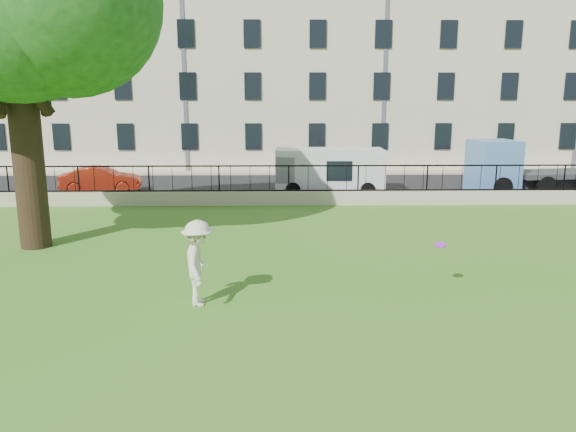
{
  "coord_description": "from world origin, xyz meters",
  "views": [
    {
      "loc": [
        -0.51,
        -11.94,
        4.66
      ],
      "look_at": [
        -0.2,
        3.5,
        1.33
      ],
      "focal_mm": 35.0,
      "sensor_mm": 36.0,
      "label": 1
    }
  ],
  "objects_px": {
    "red_sedan": "(101,180)",
    "man": "(198,263)",
    "frisbee": "(440,245)",
    "blue_truck": "(532,166)",
    "white_van": "(329,171)"
  },
  "relations": [
    {
      "from": "white_van",
      "to": "blue_truck",
      "type": "relative_size",
      "value": 0.85
    },
    {
      "from": "red_sedan",
      "to": "man",
      "type": "bearing_deg",
      "value": -163.14
    },
    {
      "from": "blue_truck",
      "to": "man",
      "type": "bearing_deg",
      "value": -140.69
    },
    {
      "from": "frisbee",
      "to": "red_sedan",
      "type": "distance_m",
      "value": 19.13
    },
    {
      "from": "frisbee",
      "to": "white_van",
      "type": "height_order",
      "value": "white_van"
    },
    {
      "from": "red_sedan",
      "to": "blue_truck",
      "type": "height_order",
      "value": "blue_truck"
    },
    {
      "from": "man",
      "to": "frisbee",
      "type": "height_order",
      "value": "man"
    },
    {
      "from": "white_van",
      "to": "red_sedan",
      "type": "bearing_deg",
      "value": 177.91
    },
    {
      "from": "frisbee",
      "to": "red_sedan",
      "type": "xyz_separation_m",
      "value": [
        -12.51,
        14.47,
        -0.54
      ]
    },
    {
      "from": "man",
      "to": "blue_truck",
      "type": "bearing_deg",
      "value": -47.52
    },
    {
      "from": "man",
      "to": "blue_truck",
      "type": "distance_m",
      "value": 20.74
    },
    {
      "from": "frisbee",
      "to": "blue_truck",
      "type": "relative_size",
      "value": 0.04
    },
    {
      "from": "frisbee",
      "to": "blue_truck",
      "type": "distance_m",
      "value": 16.67
    },
    {
      "from": "man",
      "to": "white_van",
      "type": "height_order",
      "value": "white_van"
    },
    {
      "from": "man",
      "to": "frisbee",
      "type": "xyz_separation_m",
      "value": [
        5.67,
        0.76,
        0.19
      ]
    }
  ]
}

